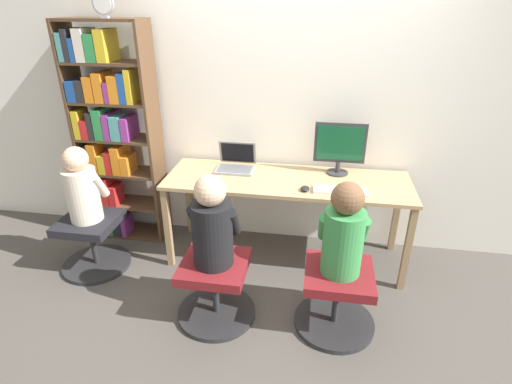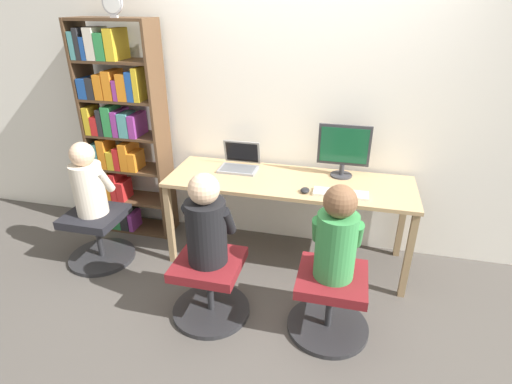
{
  "view_description": "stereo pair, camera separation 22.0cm",
  "coord_description": "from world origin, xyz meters",
  "px_view_note": "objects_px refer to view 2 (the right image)",
  "views": [
    {
      "loc": [
        0.24,
        -2.68,
        2.11
      ],
      "look_at": [
        -0.22,
        0.1,
        0.74
      ],
      "focal_mm": 28.0,
      "sensor_mm": 36.0,
      "label": 1
    },
    {
      "loc": [
        0.45,
        -2.63,
        2.11
      ],
      "look_at": [
        -0.22,
        0.1,
        0.74
      ],
      "focal_mm": 28.0,
      "sensor_mm": 36.0,
      "label": 2
    }
  ],
  "objects_px": {
    "laptop": "(239,163)",
    "person_at_laptop": "(206,223)",
    "desk_clock": "(112,4)",
    "desktop_monitor": "(344,150)",
    "keyboard": "(341,193)",
    "office_chair_side": "(98,235)",
    "bookshelf": "(118,130)",
    "person_at_monitor": "(337,236)",
    "office_chair_left": "(330,301)",
    "office_chair_right": "(210,285)",
    "person_near_shelf": "(88,182)"
  },
  "relations": [
    {
      "from": "desktop_monitor",
      "to": "laptop",
      "type": "xyz_separation_m",
      "value": [
        -0.87,
        -0.05,
        -0.18
      ]
    },
    {
      "from": "person_at_monitor",
      "to": "bookshelf",
      "type": "bearing_deg",
      "value": 155.79
    },
    {
      "from": "bookshelf",
      "to": "desk_clock",
      "type": "xyz_separation_m",
      "value": [
        0.16,
        -0.07,
        1.04
      ]
    },
    {
      "from": "desktop_monitor",
      "to": "office_chair_left",
      "type": "xyz_separation_m",
      "value": [
        0.02,
        -0.96,
        -0.75
      ]
    },
    {
      "from": "person_at_monitor",
      "to": "desk_clock",
      "type": "height_order",
      "value": "desk_clock"
    },
    {
      "from": "laptop",
      "to": "desktop_monitor",
      "type": "bearing_deg",
      "value": 3.3
    },
    {
      "from": "keyboard",
      "to": "desk_clock",
      "type": "bearing_deg",
      "value": 172.29
    },
    {
      "from": "person_at_laptop",
      "to": "bookshelf",
      "type": "height_order",
      "value": "bookshelf"
    },
    {
      "from": "office_chair_side",
      "to": "desk_clock",
      "type": "bearing_deg",
      "value": 71.54
    },
    {
      "from": "bookshelf",
      "to": "office_chair_side",
      "type": "xyz_separation_m",
      "value": [
        0.0,
        -0.55,
        -0.78
      ]
    },
    {
      "from": "desktop_monitor",
      "to": "person_at_monitor",
      "type": "distance_m",
      "value": 0.99
    },
    {
      "from": "person_at_monitor",
      "to": "person_near_shelf",
      "type": "height_order",
      "value": "person_at_monitor"
    },
    {
      "from": "desktop_monitor",
      "to": "person_at_monitor",
      "type": "xyz_separation_m",
      "value": [
        0.02,
        -0.96,
        -0.23
      ]
    },
    {
      "from": "laptop",
      "to": "bookshelf",
      "type": "relative_size",
      "value": 0.17
    },
    {
      "from": "office_chair_left",
      "to": "desktop_monitor",
      "type": "bearing_deg",
      "value": 91.44
    },
    {
      "from": "desktop_monitor",
      "to": "office_chair_left",
      "type": "bearing_deg",
      "value": -88.56
    },
    {
      "from": "person_at_laptop",
      "to": "person_near_shelf",
      "type": "bearing_deg",
      "value": 160.81
    },
    {
      "from": "laptop",
      "to": "keyboard",
      "type": "relative_size",
      "value": 0.79
    },
    {
      "from": "keyboard",
      "to": "bookshelf",
      "type": "bearing_deg",
      "value": 171.01
    },
    {
      "from": "laptop",
      "to": "person_near_shelf",
      "type": "height_order",
      "value": "person_near_shelf"
    },
    {
      "from": "laptop",
      "to": "office_chair_side",
      "type": "relative_size",
      "value": 0.57
    },
    {
      "from": "person_at_laptop",
      "to": "person_at_monitor",
      "type": "bearing_deg",
      "value": 2.74
    },
    {
      "from": "desk_clock",
      "to": "person_near_shelf",
      "type": "xyz_separation_m",
      "value": [
        -0.16,
        -0.48,
        -1.32
      ]
    },
    {
      "from": "laptop",
      "to": "desk_clock",
      "type": "xyz_separation_m",
      "value": [
        -0.98,
        -0.06,
        1.26
      ]
    },
    {
      "from": "person_at_monitor",
      "to": "office_chair_side",
      "type": "relative_size",
      "value": 1.14
    },
    {
      "from": "office_chair_right",
      "to": "desk_clock",
      "type": "distance_m",
      "value": 2.27
    },
    {
      "from": "office_chair_left",
      "to": "desk_clock",
      "type": "xyz_separation_m",
      "value": [
        -1.87,
        0.85,
        1.82
      ]
    },
    {
      "from": "laptop",
      "to": "desk_clock",
      "type": "distance_m",
      "value": 1.59
    },
    {
      "from": "person_near_shelf",
      "to": "person_at_monitor",
      "type": "bearing_deg",
      "value": -10.31
    },
    {
      "from": "laptop",
      "to": "person_at_laptop",
      "type": "xyz_separation_m",
      "value": [
        0.04,
        -0.95,
        -0.05
      ]
    },
    {
      "from": "person_near_shelf",
      "to": "office_chair_left",
      "type": "bearing_deg",
      "value": -10.42
    },
    {
      "from": "laptop",
      "to": "office_chair_side",
      "type": "distance_m",
      "value": 1.38
    },
    {
      "from": "office_chair_left",
      "to": "desk_clock",
      "type": "distance_m",
      "value": 2.75
    },
    {
      "from": "office_chair_right",
      "to": "desk_clock",
      "type": "relative_size",
      "value": 3.0
    },
    {
      "from": "office_chair_left",
      "to": "laptop",
      "type": "bearing_deg",
      "value": 134.39
    },
    {
      "from": "person_at_monitor",
      "to": "person_near_shelf",
      "type": "distance_m",
      "value": 2.07
    },
    {
      "from": "laptop",
      "to": "desk_clock",
      "type": "bearing_deg",
      "value": -176.33
    },
    {
      "from": "office_chair_left",
      "to": "person_near_shelf",
      "type": "xyz_separation_m",
      "value": [
        -2.03,
        0.37,
        0.51
      ]
    },
    {
      "from": "desktop_monitor",
      "to": "bookshelf",
      "type": "bearing_deg",
      "value": -178.75
    },
    {
      "from": "desk_clock",
      "to": "office_chair_right",
      "type": "bearing_deg",
      "value": -41.2
    },
    {
      "from": "laptop",
      "to": "person_at_monitor",
      "type": "distance_m",
      "value": 1.28
    },
    {
      "from": "office_chair_right",
      "to": "person_near_shelf",
      "type": "height_order",
      "value": "person_near_shelf"
    },
    {
      "from": "person_at_laptop",
      "to": "desktop_monitor",
      "type": "bearing_deg",
      "value": 50.39
    },
    {
      "from": "keyboard",
      "to": "person_near_shelf",
      "type": "distance_m",
      "value": 2.04
    },
    {
      "from": "laptop",
      "to": "person_at_laptop",
      "type": "bearing_deg",
      "value": -87.47
    },
    {
      "from": "office_chair_right",
      "to": "person_near_shelf",
      "type": "xyz_separation_m",
      "value": [
        -1.18,
        0.42,
        0.51
      ]
    },
    {
      "from": "office_chair_left",
      "to": "person_at_monitor",
      "type": "bearing_deg",
      "value": 90.0
    },
    {
      "from": "desk_clock",
      "to": "desktop_monitor",
      "type": "bearing_deg",
      "value": 3.49
    },
    {
      "from": "laptop",
      "to": "keyboard",
      "type": "distance_m",
      "value": 0.94
    },
    {
      "from": "keyboard",
      "to": "desk_clock",
      "type": "distance_m",
      "value": 2.28
    }
  ]
}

